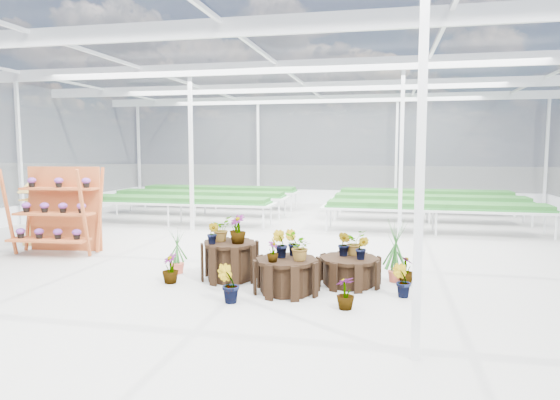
% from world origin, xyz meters
% --- Properties ---
extents(ground_plane, '(24.00, 24.00, 0.00)m').
position_xyz_m(ground_plane, '(0.00, 0.00, 0.00)').
color(ground_plane, gray).
rests_on(ground_plane, ground).
extents(greenhouse_shell, '(18.00, 24.00, 4.50)m').
position_xyz_m(greenhouse_shell, '(0.00, 0.00, 2.25)').
color(greenhouse_shell, white).
rests_on(greenhouse_shell, ground).
extents(steel_frame, '(18.00, 24.00, 4.50)m').
position_xyz_m(steel_frame, '(0.00, 0.00, 2.25)').
color(steel_frame, silver).
rests_on(steel_frame, ground).
extents(nursery_benches, '(16.00, 7.00, 0.84)m').
position_xyz_m(nursery_benches, '(0.00, 7.20, 0.42)').
color(nursery_benches, silver).
rests_on(nursery_benches, ground).
extents(plinth_tall, '(1.30, 1.30, 0.70)m').
position_xyz_m(plinth_tall, '(-0.19, -1.09, 0.35)').
color(plinth_tall, black).
rests_on(plinth_tall, ground).
extents(plinth_mid, '(1.41, 1.41, 0.58)m').
position_xyz_m(plinth_mid, '(1.01, -1.69, 0.29)').
color(plinth_mid, black).
rests_on(plinth_mid, ground).
extents(plinth_low, '(1.43, 1.43, 0.50)m').
position_xyz_m(plinth_low, '(2.01, -0.99, 0.25)').
color(plinth_low, black).
rests_on(plinth_low, ground).
extents(shelf_rack, '(1.98, 1.19, 2.01)m').
position_xyz_m(shelf_rack, '(-4.79, 0.20, 1.00)').
color(shelf_rack, '#A44A22').
rests_on(shelf_rack, ground).
extents(bird_table, '(0.47, 0.47, 1.58)m').
position_xyz_m(bird_table, '(-6.14, 1.03, 0.79)').
color(bird_table, gold).
rests_on(bird_table, ground).
extents(nursery_plants, '(4.74, 2.82, 1.33)m').
position_xyz_m(nursery_plants, '(0.86, -1.01, 0.56)').
color(nursery_plants, '#225921').
rests_on(nursery_plants, ground).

